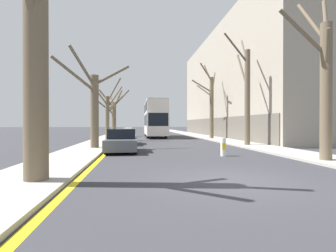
# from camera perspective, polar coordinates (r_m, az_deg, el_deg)

# --- Properties ---
(ground_plane) EXTENTS (300.00, 300.00, 0.00)m
(ground_plane) POSITION_cam_1_polar(r_m,az_deg,el_deg) (8.28, 13.17, -11.46)
(ground_plane) COLOR #333338
(sidewalk_left) EXTENTS (2.69, 120.00, 0.12)m
(sidewalk_left) POSITION_cam_1_polar(r_m,az_deg,el_deg) (57.72, -10.23, -1.22)
(sidewalk_left) COLOR #A39E93
(sidewalk_left) RESTS_ON ground
(sidewalk_right) EXTENTS (2.69, 120.00, 0.12)m
(sidewalk_right) POSITION_cam_1_polar(r_m,az_deg,el_deg) (58.31, 1.77, -1.20)
(sidewalk_right) COLOR #A39E93
(sidewalk_right) RESTS_ON ground
(building_facade_right) EXTENTS (10.08, 34.63, 14.18)m
(building_facade_right) POSITION_cam_1_polar(r_m,az_deg,el_deg) (38.09, 16.81, 8.51)
(building_facade_right) COLOR #9E9384
(building_facade_right) RESTS_ON ground
(kerb_line_stripe) EXTENTS (0.24, 120.00, 0.01)m
(kerb_line_stripe) POSITION_cam_1_polar(r_m,az_deg,el_deg) (57.66, -8.72, -1.28)
(kerb_line_stripe) COLOR yellow
(kerb_line_stripe) RESTS_ON ground
(street_tree_left_0) EXTENTS (1.53, 2.53, 8.27)m
(street_tree_left_0) POSITION_cam_1_polar(r_m,az_deg,el_deg) (8.56, -26.76, 15.42)
(street_tree_left_0) COLOR brown
(street_tree_left_0) RESTS_ON ground
(street_tree_left_1) EXTENTS (4.75, 2.65, 6.59)m
(street_tree_left_1) POSITION_cam_1_polar(r_m,az_deg,el_deg) (18.38, -15.90, 4.41)
(street_tree_left_1) COLOR brown
(street_tree_left_1) RESTS_ON ground
(street_tree_left_2) EXTENTS (3.23, 3.31, 6.32)m
(street_tree_left_2) POSITION_cam_1_polar(r_m,az_deg,el_deg) (27.68, -12.74, 2.82)
(street_tree_left_2) COLOR brown
(street_tree_left_2) RESTS_ON ground
(street_tree_left_3) EXTENTS (3.52, 3.07, 6.38)m
(street_tree_left_3) POSITION_cam_1_polar(r_m,az_deg,el_deg) (36.02, -11.91, 2.41)
(street_tree_left_3) COLOR brown
(street_tree_left_3) RESTS_ON ground
(street_tree_right_0) EXTENTS (2.70, 3.10, 8.02)m
(street_tree_right_0) POSITION_cam_1_polar(r_m,az_deg,el_deg) (13.68, 30.84, 8.24)
(street_tree_right_0) COLOR brown
(street_tree_right_0) RESTS_ON ground
(street_tree_right_1) EXTENTS (2.34, 2.45, 8.84)m
(street_tree_right_1) POSITION_cam_1_polar(r_m,az_deg,el_deg) (21.20, 16.71, 7.02)
(street_tree_right_1) COLOR brown
(street_tree_right_1) RESTS_ON ground
(street_tree_right_2) EXTENTS (3.24, 2.82, 8.57)m
(street_tree_right_2) POSITION_cam_1_polar(r_m,az_deg,el_deg) (30.01, 9.29, 4.95)
(street_tree_right_2) COLOR brown
(street_tree_right_2) RESTS_ON ground
(double_decker_bus) EXTENTS (2.52, 10.53, 4.65)m
(double_decker_bus) POSITION_cam_1_polar(r_m,az_deg,el_deg) (34.33, -2.86, 1.96)
(double_decker_bus) COLOR silver
(double_decker_bus) RESTS_ON ground
(parked_car_0) EXTENTS (1.84, 4.04, 1.41)m
(parked_car_0) POSITION_cam_1_polar(r_m,az_deg,el_deg) (16.28, -10.00, -3.25)
(parked_car_0) COLOR #4C5156
(parked_car_0) RESTS_ON ground
(parked_car_1) EXTENTS (1.71, 4.54, 1.32)m
(parked_car_1) POSITION_cam_1_polar(r_m,az_deg,el_deg) (22.46, -9.17, -2.33)
(parked_car_1) COLOR #9EA3AD
(parked_car_1) RESTS_ON ground
(traffic_bollard) EXTENTS (0.29, 0.30, 0.96)m
(traffic_bollard) POSITION_cam_1_polar(r_m,az_deg,el_deg) (14.27, 11.92, -4.50)
(traffic_bollard) COLOR white
(traffic_bollard) RESTS_ON ground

